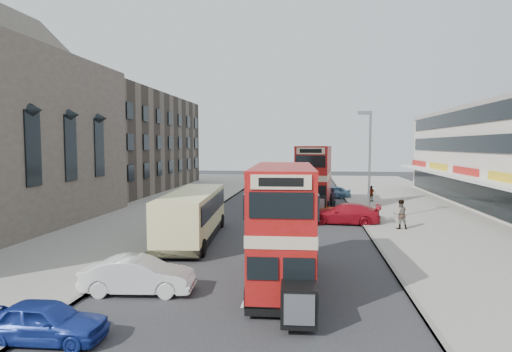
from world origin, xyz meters
The scene contains 19 objects.
ground centered at (0.00, 0.00, 0.00)m, with size 160.00×160.00×0.00m, color #28282B.
road_surface centered at (0.00, 20.00, 0.01)m, with size 12.00×90.00×0.01m, color #28282B.
pavement_right centered at (12.00, 20.00, 0.07)m, with size 12.00×90.00×0.15m, color gray.
pavement_left centered at (-12.00, 20.00, 0.07)m, with size 12.00×90.00×0.15m, color gray.
kerb_left centered at (-6.10, 20.00, 0.07)m, with size 0.20×90.00×0.16m, color gray.
kerb_right centered at (6.10, 20.00, 0.07)m, with size 0.20×90.00×0.16m, color gray.
brick_terrace centered at (-22.00, 38.00, 6.00)m, with size 14.00×28.00×12.00m, color #66594C.
street_lamp centered at (6.52, 18.00, 4.78)m, with size 1.00×0.20×8.12m.
bus_main centered at (1.26, 3.61, 2.48)m, with size 2.67×8.59×4.71m.
bus_second centered at (2.77, 25.34, 2.86)m, with size 3.44×10.04×5.43m.
coach centered at (-4.64, 11.32, 1.59)m, with size 3.39×10.36×2.70m.
car_left_near centered at (-5.28, -2.22, 0.61)m, with size 1.44×3.59×1.22m, color navy.
car_left_front centered at (-4.20, 2.00, 0.70)m, with size 1.48×4.26×1.40m, color white.
car_right_a centered at (4.83, 17.66, 0.74)m, with size 2.07×5.08×1.48m, color #A9101E.
car_right_b centered at (5.00, 19.08, 0.66)m, with size 2.18×4.72×1.31m, color #DB4B15.
car_right_c centered at (4.84, 32.85, 0.65)m, with size 1.54×3.83×1.31m, color #5A90B4.
pedestrian_near centered at (8.31, 15.54, 1.14)m, with size 0.73×0.49×1.97m, color gray.
pedestrian_far centered at (8.39, 29.40, 0.93)m, with size 0.91×0.38×1.55m, color gray.
cyclist centered at (4.27, 22.50, 0.67)m, with size 0.85×1.96×2.04m.
Camera 1 is at (2.28, -13.32, 5.70)m, focal length 29.82 mm.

